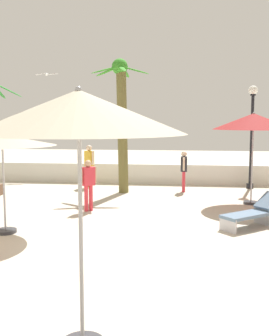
{
  "coord_description": "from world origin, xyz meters",
  "views": [
    {
      "loc": [
        1.38,
        -8.43,
        2.82
      ],
      "look_at": [
        0.0,
        3.19,
        1.4
      ],
      "focal_mm": 43.46,
      "sensor_mm": 36.0,
      "label": 1
    }
  ],
  "objects_px": {
    "guest_2": "(89,162)",
    "seagull_0": "(47,74)",
    "guest_0": "(184,167)",
    "palm_tree_1": "(122,112)",
    "lounge_chair_0": "(252,212)",
    "patio_umbrella_0": "(79,114)",
    "guest_3": "(88,180)",
    "patio_umbrella_2": "(2,142)",
    "patio_umbrella_5": "(254,122)",
    "lamp_post_1": "(252,126)"
  },
  "relations": [
    {
      "from": "patio_umbrella_2",
      "to": "seagull_0",
      "type": "xyz_separation_m",
      "value": [
        -2.28,
        10.13,
        2.7
      ]
    },
    {
      "from": "guest_3",
      "to": "seagull_0",
      "type": "distance_m",
      "value": 9.33
    },
    {
      "from": "seagull_0",
      "to": "guest_2",
      "type": "bearing_deg",
      "value": -49.01
    },
    {
      "from": "lamp_post_1",
      "to": "lounge_chair_0",
      "type": "distance_m",
      "value": 6.54
    },
    {
      "from": "patio_umbrella_0",
      "to": "patio_umbrella_2",
      "type": "bearing_deg",
      "value": 123.38
    },
    {
      "from": "palm_tree_1",
      "to": "guest_3",
      "type": "height_order",
      "value": "palm_tree_1"
    },
    {
      "from": "palm_tree_1",
      "to": "guest_2",
      "type": "relative_size",
      "value": 2.89
    },
    {
      "from": "seagull_0",
      "to": "lamp_post_1",
      "type": "bearing_deg",
      "value": -16.25
    },
    {
      "from": "patio_umbrella_0",
      "to": "seagull_0",
      "type": "xyz_separation_m",
      "value": [
        -5.44,
        14.92,
        2.1
      ]
    },
    {
      "from": "palm_tree_1",
      "to": "seagull_0",
      "type": "xyz_separation_m",
      "value": [
        -4.33,
        4.26,
        1.9
      ]
    },
    {
      "from": "lamp_post_1",
      "to": "seagull_0",
      "type": "relative_size",
      "value": 3.74
    },
    {
      "from": "guest_0",
      "to": "seagull_0",
      "type": "distance_m",
      "value": 8.7
    },
    {
      "from": "lamp_post_1",
      "to": "guest_2",
      "type": "xyz_separation_m",
      "value": [
        -6.56,
        -0.51,
        -1.47
      ]
    },
    {
      "from": "guest_0",
      "to": "guest_2",
      "type": "relative_size",
      "value": 0.91
    },
    {
      "from": "guest_2",
      "to": "guest_3",
      "type": "bearing_deg",
      "value": -77.28
    },
    {
      "from": "guest_0",
      "to": "seagull_0",
      "type": "bearing_deg",
      "value": 150.21
    },
    {
      "from": "lounge_chair_0",
      "to": "patio_umbrella_2",
      "type": "bearing_deg",
      "value": -168.25
    },
    {
      "from": "guest_0",
      "to": "guest_2",
      "type": "xyz_separation_m",
      "value": [
        -3.87,
        0.59,
        0.11
      ]
    },
    {
      "from": "patio_umbrella_0",
      "to": "lounge_chair_0",
      "type": "xyz_separation_m",
      "value": [
        3.03,
        6.08,
        -2.48
      ]
    },
    {
      "from": "guest_2",
      "to": "seagull_0",
      "type": "height_order",
      "value": "seagull_0"
    },
    {
      "from": "palm_tree_1",
      "to": "guest_0",
      "type": "height_order",
      "value": "palm_tree_1"
    },
    {
      "from": "patio_umbrella_0",
      "to": "lounge_chair_0",
      "type": "distance_m",
      "value": 7.23
    },
    {
      "from": "lamp_post_1",
      "to": "guest_3",
      "type": "relative_size",
      "value": 2.62
    },
    {
      "from": "guest_0",
      "to": "seagull_0",
      "type": "xyz_separation_m",
      "value": [
        -6.69,
        3.83,
        4.02
      ]
    },
    {
      "from": "guest_2",
      "to": "guest_3",
      "type": "relative_size",
      "value": 1.11
    },
    {
      "from": "lamp_post_1",
      "to": "patio_umbrella_2",
      "type": "bearing_deg",
      "value": -133.84
    },
    {
      "from": "patio_umbrella_5",
      "to": "lounge_chair_0",
      "type": "distance_m",
      "value": 3.8
    },
    {
      "from": "patio_umbrella_2",
      "to": "guest_0",
      "type": "bearing_deg",
      "value": 54.99
    },
    {
      "from": "lounge_chair_0",
      "to": "guest_0",
      "type": "bearing_deg",
      "value": 109.53
    },
    {
      "from": "guest_0",
      "to": "patio_umbrella_5",
      "type": "bearing_deg",
      "value": -42.44
    },
    {
      "from": "palm_tree_1",
      "to": "lounge_chair_0",
      "type": "height_order",
      "value": "palm_tree_1"
    },
    {
      "from": "patio_umbrella_2",
      "to": "lamp_post_1",
      "type": "xyz_separation_m",
      "value": [
        7.1,
        7.39,
        0.27
      ]
    },
    {
      "from": "patio_umbrella_2",
      "to": "guest_0",
      "type": "height_order",
      "value": "patio_umbrella_2"
    },
    {
      "from": "patio_umbrella_5",
      "to": "guest_3",
      "type": "distance_m",
      "value": 5.68
    },
    {
      "from": "lamp_post_1",
      "to": "seagull_0",
      "type": "bearing_deg",
      "value": 163.75
    },
    {
      "from": "guest_2",
      "to": "seagull_0",
      "type": "xyz_separation_m",
      "value": [
        -2.82,
        3.24,
        3.91
      ]
    },
    {
      "from": "lounge_chair_0",
      "to": "guest_3",
      "type": "xyz_separation_m",
      "value": [
        -4.68,
        1.32,
        0.55
      ]
    },
    {
      "from": "guest_0",
      "to": "guest_2",
      "type": "height_order",
      "value": "guest_2"
    },
    {
      "from": "guest_0",
      "to": "guest_3",
      "type": "bearing_deg",
      "value": -128.25
    },
    {
      "from": "palm_tree_1",
      "to": "lounge_chair_0",
      "type": "distance_m",
      "value": 6.73
    },
    {
      "from": "patio_umbrella_5",
      "to": "guest_2",
      "type": "relative_size",
      "value": 1.74
    },
    {
      "from": "patio_umbrella_2",
      "to": "patio_umbrella_0",
      "type": "bearing_deg",
      "value": -56.62
    },
    {
      "from": "guest_0",
      "to": "guest_3",
      "type": "height_order",
      "value": "guest_0"
    },
    {
      "from": "lamp_post_1",
      "to": "guest_0",
      "type": "bearing_deg",
      "value": -157.81
    },
    {
      "from": "patio_umbrella_0",
      "to": "guest_3",
      "type": "xyz_separation_m",
      "value": [
        -1.66,
        7.4,
        -1.93
      ]
    },
    {
      "from": "patio_umbrella_0",
      "to": "guest_2",
      "type": "height_order",
      "value": "patio_umbrella_0"
    },
    {
      "from": "patio_umbrella_5",
      "to": "seagull_0",
      "type": "height_order",
      "value": "seagull_0"
    },
    {
      "from": "patio_umbrella_2",
      "to": "palm_tree_1",
      "type": "bearing_deg",
      "value": 70.8
    },
    {
      "from": "seagull_0",
      "to": "patio_umbrella_2",
      "type": "bearing_deg",
      "value": -77.31
    },
    {
      "from": "patio_umbrella_0",
      "to": "guest_3",
      "type": "bearing_deg",
      "value": 102.6
    }
  ]
}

